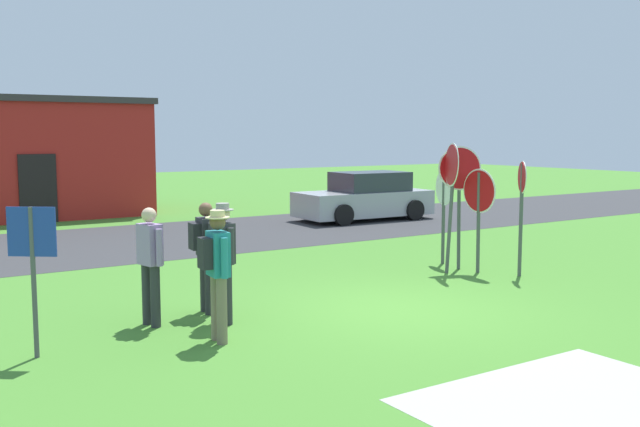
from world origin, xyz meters
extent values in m
plane|color=#47842D|center=(0.00, 0.00, 0.00)|extent=(80.00, 80.00, 0.00)
cube|color=#38383A|center=(0.00, 9.20, 0.00)|extent=(60.00, 6.40, 0.01)
cube|color=#ADAAA3|center=(-1.00, -4.10, 0.00)|extent=(3.20, 2.40, 0.01)
cube|color=#B2231E|center=(-2.22, 16.66, 1.84)|extent=(7.49, 4.49, 3.67)
cube|color=#383333|center=(-2.22, 16.66, 3.77)|extent=(7.69, 4.69, 0.20)
cube|color=black|center=(-2.22, 14.39, 1.05)|extent=(1.10, 0.08, 2.10)
cube|color=#A5A8AD|center=(6.55, 9.66, 0.53)|extent=(4.37, 1.98, 0.76)
cube|color=#2D333D|center=(6.80, 9.65, 1.21)|extent=(2.30, 1.62, 0.60)
cylinder|color=black|center=(5.18, 8.82, 0.32)|extent=(0.65, 0.25, 0.64)
cylinder|color=black|center=(5.25, 10.62, 0.32)|extent=(0.65, 0.25, 0.64)
cylinder|color=black|center=(7.84, 8.71, 0.32)|extent=(0.65, 0.25, 0.64)
cylinder|color=black|center=(7.92, 10.51, 0.32)|extent=(0.65, 0.25, 0.64)
cylinder|color=#474C4C|center=(3.18, 1.95, 1.20)|extent=(0.14, 0.19, 2.40)
cylinder|color=white|center=(3.18, 1.95, 2.03)|extent=(0.81, 0.43, 0.88)
cylinder|color=#B70F14|center=(3.18, 1.94, 2.03)|extent=(0.75, 0.40, 0.81)
cylinder|color=#474C4C|center=(3.21, 1.43, 0.99)|extent=(0.09, 0.07, 1.97)
cylinder|color=white|center=(3.21, 1.43, 1.61)|extent=(0.04, 0.86, 0.86)
cylinder|color=#B70F14|center=(3.20, 1.43, 1.61)|extent=(0.04, 0.80, 0.80)
cylinder|color=#474C4C|center=(2.74, 1.71, 1.23)|extent=(0.20, 0.14, 2.47)
cylinder|color=white|center=(2.74, 1.71, 2.12)|extent=(0.41, 0.78, 0.84)
cylinder|color=#B70F14|center=(2.73, 1.72, 2.12)|extent=(0.39, 0.72, 0.78)
cylinder|color=#474C4C|center=(3.63, 0.74, 1.08)|extent=(0.10, 0.10, 2.16)
cylinder|color=white|center=(3.63, 0.74, 1.90)|extent=(0.37, 0.51, 0.62)
cylinder|color=#B70F14|center=(3.62, 0.75, 1.90)|extent=(0.34, 0.47, 0.57)
cylinder|color=#474C4C|center=(3.32, 2.54, 0.95)|extent=(0.09, 0.09, 1.91)
cylinder|color=white|center=(3.32, 2.54, 1.60)|extent=(0.22, 0.72, 0.74)
cylinder|color=#B70F14|center=(3.33, 2.54, 1.60)|extent=(0.21, 0.66, 0.69)
cylinder|color=#7A6B56|center=(-3.06, 0.01, 0.44)|extent=(0.14, 0.14, 0.88)
cylinder|color=#7A6B56|center=(-3.08, -0.21, 0.44)|extent=(0.14, 0.14, 0.88)
cube|color=teal|center=(-3.07, -0.10, 1.17)|extent=(0.25, 0.38, 0.58)
cylinder|color=teal|center=(-3.05, 0.14, 1.15)|extent=(0.09, 0.09, 0.52)
cylinder|color=teal|center=(-3.09, -0.34, 1.15)|extent=(0.09, 0.09, 0.52)
sphere|color=brown|center=(-3.07, -0.10, 1.58)|extent=(0.21, 0.21, 0.21)
cylinder|color=beige|center=(-3.07, -0.10, 1.64)|extent=(0.32, 0.31, 0.02)
cylinder|color=beige|center=(-3.07, -0.10, 1.69)|extent=(0.19, 0.19, 0.09)
cube|color=#232328|center=(-3.24, -0.08, 1.19)|extent=(0.16, 0.27, 0.40)
cylinder|color=#2D2D33|center=(-3.55, 1.27, 0.44)|extent=(0.14, 0.14, 0.88)
cylinder|color=#2D2D33|center=(-3.51, 1.05, 0.44)|extent=(0.14, 0.14, 0.88)
cube|color=#9E7AB2|center=(-3.53, 1.16, 1.17)|extent=(0.29, 0.40, 0.58)
cylinder|color=#9E7AB2|center=(-3.58, 1.40, 1.15)|extent=(0.09, 0.09, 0.52)
cylinder|color=#9E7AB2|center=(-3.48, 0.93, 1.15)|extent=(0.09, 0.09, 0.52)
sphere|color=beige|center=(-3.53, 1.16, 1.58)|extent=(0.21, 0.21, 0.21)
cylinder|color=#2D2D33|center=(-2.55, 1.51, 0.44)|extent=(0.14, 0.14, 0.88)
cylinder|color=#2D2D33|center=(-2.57, 1.30, 0.44)|extent=(0.14, 0.14, 0.88)
cube|color=#333338|center=(-2.56, 1.41, 1.17)|extent=(0.25, 0.38, 0.58)
cylinder|color=#333338|center=(-2.53, 1.64, 1.15)|extent=(0.09, 0.09, 0.52)
cylinder|color=#333338|center=(-2.58, 1.17, 1.15)|extent=(0.09, 0.09, 0.52)
sphere|color=brown|center=(-2.56, 1.41, 1.58)|extent=(0.21, 0.21, 0.21)
cube|color=#232328|center=(-2.73, 1.42, 1.19)|extent=(0.17, 0.27, 0.40)
cylinder|color=#2D2D33|center=(-2.61, 0.84, 0.44)|extent=(0.14, 0.14, 0.88)
cylinder|color=#2D2D33|center=(-2.60, 0.62, 0.44)|extent=(0.14, 0.14, 0.88)
cube|color=#333338|center=(-2.60, 0.73, 1.17)|extent=(0.23, 0.37, 0.58)
cylinder|color=#333338|center=(-2.61, 0.97, 1.15)|extent=(0.09, 0.09, 0.52)
cylinder|color=#333338|center=(-2.60, 0.49, 1.15)|extent=(0.09, 0.09, 0.52)
sphere|color=beige|center=(-2.60, 0.73, 1.58)|extent=(0.21, 0.21, 0.21)
cylinder|color=gray|center=(-2.60, 0.73, 1.64)|extent=(0.32, 0.31, 0.02)
cylinder|color=gray|center=(-2.60, 0.73, 1.69)|extent=(0.19, 0.19, 0.09)
cylinder|color=#4C4C51|center=(-5.22, 0.52, 0.93)|extent=(0.06, 0.06, 1.85)
cube|color=#1E389E|center=(-5.22, 0.52, 1.55)|extent=(0.49, 0.38, 0.60)
camera|label=1|loc=(-7.03, -8.54, 2.72)|focal=40.52mm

